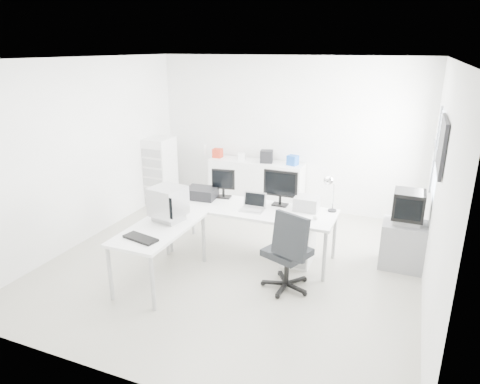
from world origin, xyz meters
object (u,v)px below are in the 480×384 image
at_px(side_desk, 161,253).
at_px(office_chair, 287,248).
at_px(main_desk, 251,232).
at_px(drawer_pedestal, 298,243).
at_px(lcd_monitor_small, 223,183).
at_px(crt_monitor, 168,206).
at_px(laptop, 252,204).
at_px(tv_cabinet, 403,245).
at_px(sideboard, 256,184).
at_px(inkjet_printer, 201,193).
at_px(crt_tv, 408,208).
at_px(filing_cabinet, 161,171).
at_px(lcd_monitor_large, 280,188).
at_px(laser_printer, 307,203).

distance_m(side_desk, office_chair, 1.66).
relative_size(main_desk, drawer_pedestal, 4.00).
distance_m(lcd_monitor_small, crt_monitor, 1.14).
relative_size(side_desk, laptop, 4.65).
height_order(drawer_pedestal, tv_cabinet, tv_cabinet).
xyz_separation_m(side_desk, sideboard, (0.21, 3.04, 0.08)).
relative_size(inkjet_printer, crt_tv, 0.90).
bearing_deg(drawer_pedestal, crt_tv, 17.15).
bearing_deg(crt_tv, drawer_pedestal, -162.85).
bearing_deg(filing_cabinet, office_chair, -33.61).
bearing_deg(lcd_monitor_small, crt_monitor, -113.04).
bearing_deg(side_desk, main_desk, 52.31).
bearing_deg(inkjet_printer, main_desk, -10.81).
bearing_deg(laptop, filing_cabinet, 147.39).
relative_size(drawer_pedestal, inkjet_printer, 1.33).
bearing_deg(drawer_pedestal, main_desk, -175.91).
relative_size(lcd_monitor_large, office_chair, 0.47).
bearing_deg(laptop, sideboard, 107.58).
height_order(office_chair, filing_cabinet, filing_cabinet).
bearing_deg(tv_cabinet, lcd_monitor_small, -175.07).
bearing_deg(inkjet_printer, filing_cabinet, 135.82).
height_order(drawer_pedestal, lcd_monitor_small, lcd_monitor_small).
distance_m(crt_monitor, filing_cabinet, 2.77).
relative_size(office_chair, sideboard, 0.61).
xyz_separation_m(main_desk, crt_tv, (2.08, 0.48, 0.50)).
relative_size(drawer_pedestal, laser_printer, 1.79).
height_order(lcd_monitor_small, crt_monitor, lcd_monitor_small).
distance_m(tv_cabinet, sideboard, 3.09).
bearing_deg(lcd_monitor_small, tv_cabinet, -2.86).
distance_m(lcd_monitor_small, filing_cabinet, 2.22).
bearing_deg(lcd_monitor_large, laser_printer, -3.40).
bearing_deg(laser_printer, sideboard, 128.04).
bearing_deg(inkjet_printer, sideboard, 79.30).
xyz_separation_m(inkjet_printer, lcd_monitor_small, (0.30, 0.15, 0.14)).
height_order(laser_printer, sideboard, laser_printer).
bearing_deg(side_desk, office_chair, 14.74).
relative_size(inkjet_printer, sideboard, 0.25).
bearing_deg(crt_monitor, lcd_monitor_small, 85.56).
bearing_deg(inkjet_printer, side_desk, -94.10).
height_order(drawer_pedestal, laser_printer, laser_printer).
xyz_separation_m(crt_monitor, sideboard, (0.21, 2.79, -0.51)).
distance_m(laser_printer, office_chair, 0.95).
relative_size(main_desk, side_desk, 1.71).
height_order(main_desk, filing_cabinet, filing_cabinet).
bearing_deg(side_desk, drawer_pedestal, 36.57).
bearing_deg(crt_monitor, main_desk, 55.81).
height_order(laser_printer, office_chair, office_chair).
height_order(inkjet_printer, tv_cabinet, inkjet_printer).
relative_size(laptop, sideboard, 0.17).
bearing_deg(crt_tv, filing_cabinet, 168.20).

